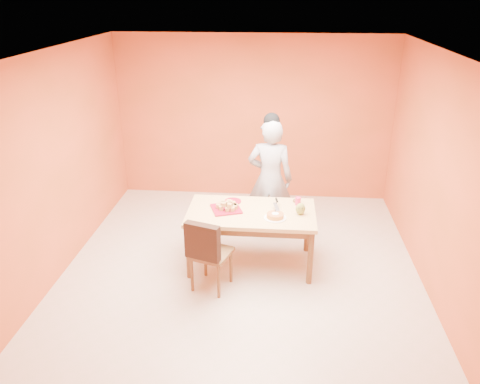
# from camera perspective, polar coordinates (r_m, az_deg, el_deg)

# --- Properties ---
(floor) EXTENTS (5.00, 5.00, 0.00)m
(floor) POSITION_cam_1_polar(r_m,az_deg,el_deg) (6.03, 0.03, -9.89)
(floor) COLOR beige
(floor) RESTS_ON ground
(ceiling) EXTENTS (5.00, 5.00, 0.00)m
(ceiling) POSITION_cam_1_polar(r_m,az_deg,el_deg) (5.06, 0.04, 16.49)
(ceiling) COLOR white
(ceiling) RESTS_ON wall_back
(wall_back) EXTENTS (4.50, 0.00, 4.50)m
(wall_back) POSITION_cam_1_polar(r_m,az_deg,el_deg) (7.77, 1.67, 8.89)
(wall_back) COLOR #DD5733
(wall_back) RESTS_ON floor
(wall_left) EXTENTS (0.00, 5.00, 5.00)m
(wall_left) POSITION_cam_1_polar(r_m,az_deg,el_deg) (6.02, -21.87, 2.67)
(wall_left) COLOR #DD5733
(wall_left) RESTS_ON floor
(wall_right) EXTENTS (0.00, 5.00, 5.00)m
(wall_right) POSITION_cam_1_polar(r_m,az_deg,el_deg) (5.68, 23.29, 1.22)
(wall_right) COLOR #DD5733
(wall_right) RESTS_ON floor
(dining_table) EXTENTS (1.60, 0.90, 0.76)m
(dining_table) POSITION_cam_1_polar(r_m,az_deg,el_deg) (5.91, 1.37, -3.17)
(dining_table) COLOR #DEAC74
(dining_table) RESTS_ON floor
(dining_chair) EXTENTS (0.56, 0.62, 0.94)m
(dining_chair) POSITION_cam_1_polar(r_m,az_deg,el_deg) (5.53, -3.56, -7.32)
(dining_chair) COLOR brown
(dining_chair) RESTS_ON floor
(pastry_pile) EXTENTS (0.31, 0.31, 0.10)m
(pastry_pile) POSITION_cam_1_polar(r_m,az_deg,el_deg) (5.88, -1.71, -1.52)
(pastry_pile) COLOR tan
(pastry_pile) RESTS_ON pastry_platter
(person) EXTENTS (0.67, 0.47, 1.73)m
(person) POSITION_cam_1_polar(r_m,az_deg,el_deg) (6.57, 3.69, 1.58)
(person) COLOR #9B9B9E
(person) RESTS_ON floor
(pastry_platter) EXTENTS (0.45, 0.45, 0.02)m
(pastry_platter) POSITION_cam_1_polar(r_m,az_deg,el_deg) (5.90, -1.70, -2.06)
(pastry_platter) COLOR maroon
(pastry_platter) RESTS_ON dining_table
(red_dinner_plate) EXTENTS (0.29, 0.29, 0.01)m
(red_dinner_plate) POSITION_cam_1_polar(r_m,az_deg,el_deg) (6.12, -0.88, -1.13)
(red_dinner_plate) COLOR maroon
(red_dinner_plate) RESTS_ON dining_table
(white_cake_plate) EXTENTS (0.34, 0.34, 0.01)m
(white_cake_plate) POSITION_cam_1_polar(r_m,az_deg,el_deg) (5.70, 4.30, -3.15)
(white_cake_plate) COLOR white
(white_cake_plate) RESTS_ON dining_table
(sponge_cake) EXTENTS (0.24, 0.24, 0.05)m
(sponge_cake) POSITION_cam_1_polar(r_m,az_deg,el_deg) (5.69, 4.31, -2.89)
(sponge_cake) COLOR gold
(sponge_cake) RESTS_ON white_cake_plate
(cake_server) EXTENTS (0.09, 0.26, 0.01)m
(cake_server) POSITION_cam_1_polar(r_m,az_deg,el_deg) (5.84, 4.45, -1.83)
(cake_server) COLOR white
(cake_server) RESTS_ON sponge_cake
(egg_ornament) EXTENTS (0.14, 0.13, 0.15)m
(egg_ornament) POSITION_cam_1_polar(r_m,az_deg,el_deg) (5.80, 7.38, -2.06)
(egg_ornament) COLOR olive
(egg_ornament) RESTS_ON dining_table
(magenta_glass) EXTENTS (0.09, 0.09, 0.10)m
(magenta_glass) POSITION_cam_1_polar(r_m,az_deg,el_deg) (6.05, 7.09, -1.12)
(magenta_glass) COLOR #D21F53
(magenta_glass) RESTS_ON dining_table
(checker_tin) EXTENTS (0.10, 0.10, 0.03)m
(checker_tin) POSITION_cam_1_polar(r_m,az_deg,el_deg) (6.15, 6.90, -1.08)
(checker_tin) COLOR #36180E
(checker_tin) RESTS_ON dining_table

